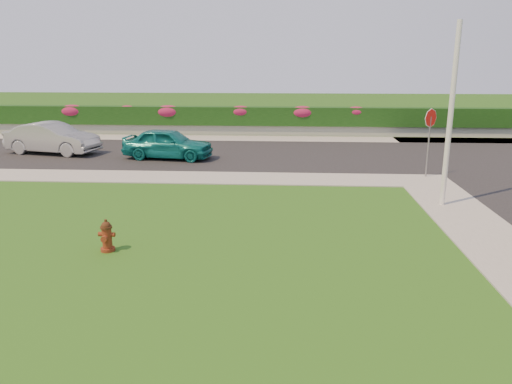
# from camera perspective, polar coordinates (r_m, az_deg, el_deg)

# --- Properties ---
(ground) EXTENTS (120.00, 120.00, 0.00)m
(ground) POSITION_cam_1_polar(r_m,az_deg,el_deg) (10.78, -6.33, -9.57)
(ground) COLOR black
(ground) RESTS_ON ground
(street_far) EXTENTS (26.00, 8.00, 0.04)m
(street_far) POSITION_cam_1_polar(r_m,az_deg,el_deg) (25.01, -12.29, 4.35)
(street_far) COLOR black
(street_far) RESTS_ON ground
(sidewalk_far) EXTENTS (24.00, 2.00, 0.04)m
(sidewalk_far) POSITION_cam_1_polar(r_m,az_deg,el_deg) (20.69, -18.64, 1.74)
(sidewalk_far) COLOR gray
(sidewalk_far) RESTS_ON ground
(curb_corner) EXTENTS (2.00, 2.00, 0.04)m
(curb_corner) POSITION_cam_1_polar(r_m,az_deg,el_deg) (19.88, 18.68, 1.22)
(curb_corner) COLOR gray
(curb_corner) RESTS_ON ground
(sidewalk_beyond) EXTENTS (34.00, 2.00, 0.04)m
(sidewalk_beyond) POSITION_cam_1_polar(r_m,az_deg,el_deg) (29.13, -1.99, 6.14)
(sidewalk_beyond) COLOR gray
(sidewalk_beyond) RESTS_ON ground
(retaining_wall) EXTENTS (34.00, 0.40, 0.60)m
(retaining_wall) POSITION_cam_1_polar(r_m,az_deg,el_deg) (30.57, -1.73, 7.08)
(retaining_wall) COLOR gray
(retaining_wall) RESTS_ON ground
(hedge) EXTENTS (32.00, 0.90, 1.10)m
(hedge) POSITION_cam_1_polar(r_m,az_deg,el_deg) (30.57, -1.72, 8.69)
(hedge) COLOR black
(hedge) RESTS_ON retaining_wall
(fire_hydrant) EXTENTS (0.40, 0.38, 0.79)m
(fire_hydrant) POSITION_cam_1_polar(r_m,az_deg,el_deg) (12.45, -16.69, -4.86)
(fire_hydrant) COLOR #51130C
(fire_hydrant) RESTS_ON ground
(sedan_teal) EXTENTS (4.28, 2.19, 1.39)m
(sedan_teal) POSITION_cam_1_polar(r_m,az_deg,el_deg) (23.26, -10.03, 5.48)
(sedan_teal) COLOR #0D6765
(sedan_teal) RESTS_ON street_far
(sedan_silver) EXTENTS (4.75, 2.48, 1.49)m
(sedan_silver) POSITION_cam_1_polar(r_m,az_deg,el_deg) (26.11, -22.25, 5.72)
(sedan_silver) COLOR #94989B
(sedan_silver) RESTS_ON street_far
(utility_pole) EXTENTS (0.16, 0.16, 5.57)m
(utility_pole) POSITION_cam_1_polar(r_m,az_deg,el_deg) (16.23, 21.33, 8.00)
(utility_pole) COLOR silver
(utility_pole) RESTS_ON ground
(stop_sign) EXTENTS (0.56, 0.49, 2.67)m
(stop_sign) POSITION_cam_1_polar(r_m,az_deg,el_deg) (20.23, 19.27, 7.10)
(stop_sign) COLOR slate
(stop_sign) RESTS_ON ground
(flower_clump_a) EXTENTS (1.53, 0.98, 0.76)m
(flower_clump_a) POSITION_cam_1_polar(r_m,az_deg,el_deg) (33.06, -20.25, 8.69)
(flower_clump_a) COLOR #A41C4E
(flower_clump_a) RESTS_ON hedge
(flower_clump_b) EXTENTS (1.07, 0.69, 0.54)m
(flower_clump_b) POSITION_cam_1_polar(r_m,az_deg,el_deg) (31.83, -14.51, 9.08)
(flower_clump_b) COLOR #A41C4E
(flower_clump_b) RESTS_ON hedge
(flower_clump_c) EXTENTS (1.56, 1.00, 0.78)m
(flower_clump_c) POSITION_cam_1_polar(r_m,az_deg,el_deg) (31.16, -10.00, 9.04)
(flower_clump_c) COLOR #A41C4E
(flower_clump_c) RESTS_ON hedge
(flower_clump_d) EXTENTS (1.37, 0.88, 0.68)m
(flower_clump_d) POSITION_cam_1_polar(r_m,az_deg,el_deg) (30.44, -1.78, 9.19)
(flower_clump_d) COLOR #A41C4E
(flower_clump_d) RESTS_ON hedge
(flower_clump_e) EXTENTS (1.51, 0.97, 0.76)m
(flower_clump_e) POSITION_cam_1_polar(r_m,az_deg,el_deg) (30.33, 5.31, 9.06)
(flower_clump_e) COLOR #A41C4E
(flower_clump_e) RESTS_ON hedge
(flower_clump_f) EXTENTS (1.23, 0.79, 0.62)m
(flower_clump_f) POSITION_cam_1_polar(r_m,az_deg,el_deg) (30.59, 11.34, 8.99)
(flower_clump_f) COLOR #A41C4E
(flower_clump_f) RESTS_ON hedge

